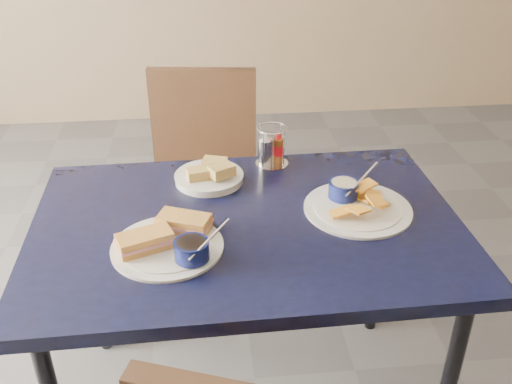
{
  "coord_description": "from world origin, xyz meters",
  "views": [
    {
      "loc": [
        -0.14,
        -1.45,
        1.63
      ],
      "look_at": [
        0.0,
        -0.06,
        0.82
      ],
      "focal_mm": 40.0,
      "sensor_mm": 36.0,
      "label": 1
    }
  ],
  "objects": [
    {
      "name": "dining_table",
      "position": [
        -0.03,
        -0.1,
        0.68
      ],
      "size": [
        1.22,
        0.83,
        0.75
      ],
      "color": "black",
      "rests_on": "ground"
    },
    {
      "name": "condiment_caddy",
      "position": [
        0.08,
        0.24,
        0.81
      ],
      "size": [
        0.11,
        0.11,
        0.14
      ],
      "color": "silver",
      "rests_on": "dining_table"
    },
    {
      "name": "chair_far",
      "position": [
        -0.16,
        0.66,
        0.53
      ],
      "size": [
        0.48,
        0.47,
        0.92
      ],
      "color": "#311D10",
      "rests_on": "ground"
    },
    {
      "name": "bread_basket",
      "position": [
        -0.13,
        0.14,
        0.77
      ],
      "size": [
        0.21,
        0.21,
        0.07
      ],
      "color": "white",
      "rests_on": "dining_table"
    },
    {
      "name": "ground",
      "position": [
        0.0,
        0.0,
        0.0
      ],
      "size": [
        6.0,
        6.0,
        0.0
      ],
      "primitive_type": "plane",
      "color": "#49494E",
      "rests_on": "ground"
    },
    {
      "name": "plantain_plate",
      "position": [
        0.29,
        -0.06,
        0.77
      ],
      "size": [
        0.31,
        0.31,
        0.12
      ],
      "color": "white",
      "rests_on": "dining_table"
    },
    {
      "name": "sandwich_plate",
      "position": [
        -0.24,
        -0.21,
        0.77
      ],
      "size": [
        0.31,
        0.3,
        0.12
      ],
      "color": "white",
      "rests_on": "dining_table"
    }
  ]
}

